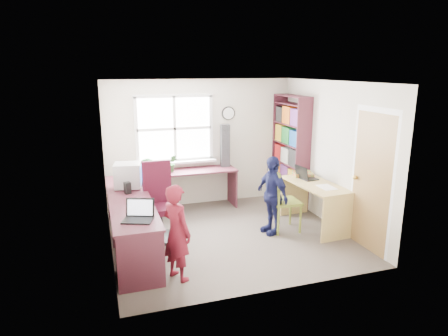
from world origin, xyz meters
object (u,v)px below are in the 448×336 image
object	(u,v)px
laptop_right	(305,176)
cd_tower	(225,146)
person_red	(177,233)
person_navy	(272,195)
person_green	(150,191)
wooden_chair	(281,198)
crt_monitor	(128,175)
laptop_left	(139,215)
potted_plant	(172,163)
right_desk	(315,195)
swivel_chair	(159,206)
l_desk	(147,225)
bookshelf	(290,153)

from	to	relation	value
laptop_right	cd_tower	world-z (taller)	cd_tower
person_red	person_navy	distance (m)	1.98
person_navy	person_green	bearing A→B (deg)	-131.22
wooden_chair	laptop_right	size ratio (longest dim) A/B	2.74
crt_monitor	person_navy	size ratio (longest dim) A/B	0.36
laptop_left	person_navy	xyz separation A→B (m)	(2.16, 0.71, -0.18)
wooden_chair	person_green	world-z (taller)	person_green
person_red	person_green	bearing A→B (deg)	-26.40
laptop_right	potted_plant	world-z (taller)	potted_plant
person_green	person_navy	bearing A→B (deg)	-113.76
right_desk	laptop_left	world-z (taller)	laptop_left
laptop_right	right_desk	bearing A→B (deg)	177.63
potted_plant	laptop_left	bearing A→B (deg)	-110.77
potted_plant	person_green	distance (m)	0.74
person_red	potted_plant	bearing A→B (deg)	-37.73
laptop_right	potted_plant	size ratio (longest dim) A/B	1.17
swivel_chair	cd_tower	distance (m)	2.03
right_desk	person_navy	bearing A→B (deg)	178.13
laptop_right	person_green	size ratio (longest dim) A/B	0.33
person_green	l_desk	bearing A→B (deg)	177.03
cd_tower	person_green	bearing A→B (deg)	-155.39
wooden_chair	cd_tower	bearing A→B (deg)	108.08
person_green	person_navy	world-z (taller)	person_navy
laptop_right	cd_tower	distance (m)	1.67
l_desk	person_navy	distance (m)	2.02
l_desk	cd_tower	xyz separation A→B (m)	(1.74, 1.79, 0.70)
potted_plant	person_red	bearing A→B (deg)	-99.44
l_desk	person_green	xyz separation A→B (m)	(0.20, 1.24, 0.11)
laptop_left	laptop_right	distance (m)	3.10
crt_monitor	cd_tower	xyz separation A→B (m)	(1.90, 0.88, 0.21)
crt_monitor	cd_tower	distance (m)	2.10
crt_monitor	person_green	size ratio (longest dim) A/B	0.41
bookshelf	crt_monitor	xyz separation A→B (m)	(-3.12, -0.56, -0.05)
swivel_chair	crt_monitor	size ratio (longest dim) A/B	2.62
l_desk	wooden_chair	size ratio (longest dim) A/B	2.88
bookshelf	potted_plant	bearing A→B (deg)	174.61
person_green	bookshelf	bearing A→B (deg)	-78.87
laptop_left	person_green	world-z (taller)	person_green
swivel_chair	person_navy	bearing A→B (deg)	-12.31
laptop_left	potted_plant	world-z (taller)	potted_plant
potted_plant	person_red	xyz separation A→B (m)	(-0.41, -2.46, -0.29)
person_navy	bookshelf	bearing A→B (deg)	131.98
right_desk	wooden_chair	distance (m)	0.62
right_desk	wooden_chair	size ratio (longest dim) A/B	1.30
bookshelf	person_red	distance (m)	3.52
person_green	crt_monitor	bearing A→B (deg)	138.40
laptop_right	person_navy	size ratio (longest dim) A/B	0.30
bookshelf	person_navy	xyz separation A→B (m)	(-0.96, -1.27, -0.37)
cd_tower	person_green	distance (m)	1.73
swivel_chair	l_desk	bearing A→B (deg)	-115.84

